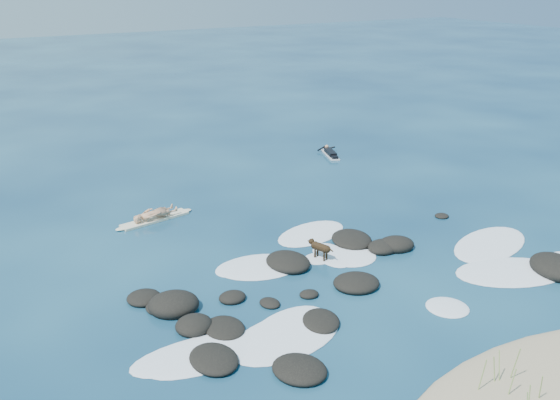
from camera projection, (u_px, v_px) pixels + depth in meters
ground at (352, 259)px, 20.73m from camera, size 160.00×160.00×0.00m
dune_grass at (555, 374)px, 13.90m from camera, size 4.16×1.85×1.20m
reef_rocks at (338, 283)px, 18.93m from camera, size 13.59×7.52×0.66m
breaking_foam at (353, 282)px, 19.18m from camera, size 15.39×8.60×0.12m
standing_surfer_rig at (154, 203)px, 23.64m from camera, size 3.27×1.06×1.87m
paddling_surfer_rig at (330, 153)px, 32.14m from camera, size 1.23×2.19×0.38m
dog at (320, 247)px, 20.55m from camera, size 0.50×1.04×0.68m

